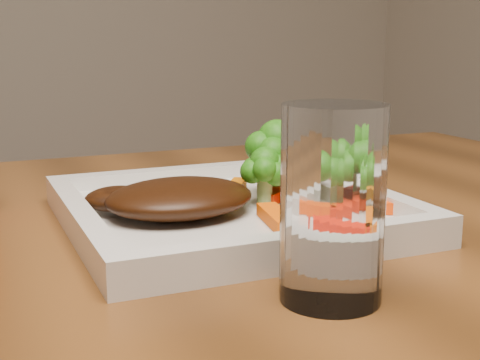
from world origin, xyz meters
name	(u,v)px	position (x,y,z in m)	size (l,w,h in m)	color
plate	(229,216)	(0.38, -0.07, 0.76)	(0.27, 0.27, 0.01)	silver
steak	(180,198)	(0.33, -0.08, 0.78)	(0.12, 0.10, 0.03)	black
broccoli_0	(277,159)	(0.44, -0.05, 0.80)	(0.07, 0.07, 0.07)	#2E7A14
broccoli_1	(329,164)	(0.48, -0.07, 0.79)	(0.05, 0.05, 0.06)	#2F7313
broccoli_2	(325,171)	(0.46, -0.09, 0.79)	(0.06, 0.06, 0.06)	#317914
broccoli_3	(265,171)	(0.41, -0.07, 0.79)	(0.05, 0.05, 0.06)	#136410
carrot_0	(322,222)	(0.42, -0.16, 0.77)	(0.05, 0.01, 0.01)	#FE1504
carrot_1	(362,206)	(0.48, -0.13, 0.77)	(0.05, 0.01, 0.01)	#F33E03
carrot_2	(276,218)	(0.40, -0.13, 0.77)	(0.06, 0.02, 0.01)	#E55203
carrot_3	(316,184)	(0.48, -0.04, 0.77)	(0.05, 0.01, 0.01)	red
carrot_4	(236,188)	(0.41, -0.02, 0.77)	(0.05, 0.01, 0.01)	#D76803
carrot_5	(309,202)	(0.44, -0.10, 0.77)	(0.06, 0.02, 0.01)	red
carrot_6	(279,193)	(0.43, -0.06, 0.77)	(0.06, 0.02, 0.01)	red
drinking_glass	(333,205)	(0.37, -0.25, 0.81)	(0.06, 0.06, 0.12)	white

